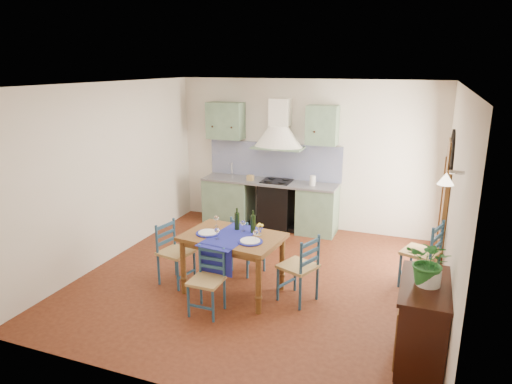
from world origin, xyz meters
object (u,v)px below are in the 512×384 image
potted_plant (430,262)px  dining_table (233,242)px  chair_near (207,280)px  sideboard (422,321)px

potted_plant → dining_table: bearing=162.1°
dining_table → chair_near: bearing=-98.1°
chair_near → potted_plant: bearing=-4.2°
chair_near → potted_plant: 2.67m
sideboard → potted_plant: (0.01, -0.02, 0.67)m
potted_plant → chair_near: bearing=175.8°
chair_near → sideboard: (2.54, -0.17, 0.07)m
dining_table → potted_plant: (2.47, -0.80, 0.44)m
chair_near → sideboard: size_ratio=0.80×
dining_table → potted_plant: bearing=-17.9°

